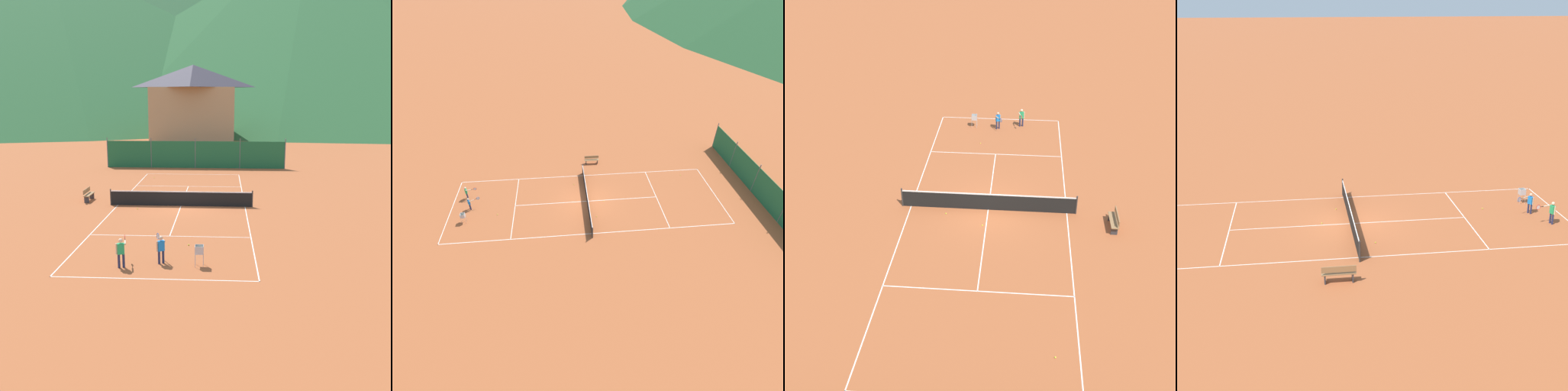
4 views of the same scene
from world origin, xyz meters
The scene contains 12 objects.
ground_plane centered at (0.00, 0.00, 0.00)m, with size 600.00×600.00×0.00m, color #A8542D.
court_line_markings centered at (0.00, 0.00, 0.00)m, with size 8.25×23.85×0.01m.
tennis_net centered at (0.00, 0.00, 0.50)m, with size 9.18×0.08×1.06m.
player_far_baseline centered at (-1.50, -10.73, 0.73)m, with size 0.42×1.08×1.26m.
player_near_service centered at (0.07, -10.17, 0.71)m, with size 0.49×1.03×1.21m.
tennis_ball_alley_left centered at (2.16, 0.60, 0.03)m, with size 0.07×0.07×0.07m, color #CCE033.
tennis_ball_alley_right centered at (1.07, -7.81, 0.03)m, with size 0.07×0.07×0.07m, color #CCE033.
tennis_ball_far_corner centered at (-3.19, 9.80, 0.03)m, with size 0.07×0.07×0.07m, color #CCE033.
tennis_ball_by_net_right centered at (-2.63, -1.02, 0.03)m, with size 0.07×0.07×0.07m, color #CCE033.
tennis_ball_by_net_left centered at (0.18, 1.52, 0.03)m, with size 0.07×0.07×0.07m, color #CCE033.
ball_hopper centered at (1.72, -10.40, 0.65)m, with size 0.36×0.36×0.89m.
courtside_bench centered at (-6.34, 1.11, 0.45)m, with size 0.36×1.50×0.84m.
Camera 3 is at (-1.61, 23.92, 15.55)m, focal length 50.00 mm.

